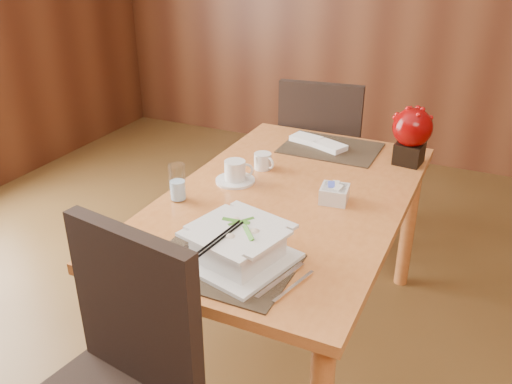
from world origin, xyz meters
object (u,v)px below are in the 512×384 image
at_px(coffee_cup, 235,173).
at_px(bread_plate, 132,264).
at_px(creamer_jug, 263,161).
at_px(far_chair, 322,153).
at_px(berry_decor, 412,133).
at_px(water_glass, 177,182).
at_px(dining_table, 287,216).
at_px(sugar_caddy, 334,194).
at_px(soup_setting, 238,246).

xyz_separation_m(coffee_cup, bread_plate, (-0.01, -0.69, -0.04)).
distance_m(creamer_jug, far_chair, 0.77).
height_order(berry_decor, bread_plate, berry_decor).
bearing_deg(berry_decor, bread_plate, -117.65).
relative_size(water_glass, creamer_jug, 1.52).
height_order(dining_table, sugar_caddy, sugar_caddy).
bearing_deg(water_glass, dining_table, 30.65).
height_order(soup_setting, far_chair, far_chair).
height_order(soup_setting, water_glass, water_glass).
distance_m(water_glass, creamer_jug, 0.45).
relative_size(water_glass, sugar_caddy, 1.43).
bearing_deg(far_chair, soup_setting, 91.00).
bearing_deg(dining_table, berry_decor, 54.92).
height_order(coffee_cup, berry_decor, berry_decor).
bearing_deg(water_glass, sugar_caddy, 23.79).
bearing_deg(berry_decor, soup_setting, -107.78).
xyz_separation_m(coffee_cup, creamer_jug, (0.05, 0.17, -0.00)).
bearing_deg(coffee_cup, sugar_caddy, 0.32).
relative_size(dining_table, berry_decor, 5.86).
distance_m(sugar_caddy, bread_plate, 0.82).
distance_m(dining_table, soup_setting, 0.53).
bearing_deg(water_glass, berry_decor, 45.24).
relative_size(soup_setting, creamer_jug, 3.79).
bearing_deg(berry_decor, dining_table, -125.08).
bearing_deg(berry_decor, far_chair, 142.87).
height_order(soup_setting, sugar_caddy, soup_setting).
height_order(water_glass, bread_plate, water_glass).
bearing_deg(far_chair, creamer_jug, 80.36).
bearing_deg(coffee_cup, creamer_jug, 74.74).
bearing_deg(bread_plate, soup_setting, 28.54).
relative_size(soup_setting, bread_plate, 2.66).
bearing_deg(water_glass, creamer_jug, 67.49).
bearing_deg(bread_plate, dining_table, 69.01).
relative_size(dining_table, water_glass, 10.07).
relative_size(berry_decor, bread_plate, 1.83).
height_order(coffee_cup, bread_plate, coffee_cup).
bearing_deg(sugar_caddy, berry_decor, 69.62).
relative_size(water_glass, berry_decor, 0.58).
xyz_separation_m(water_glass, bread_plate, (0.11, -0.45, -0.07)).
bearing_deg(bread_plate, water_glass, 104.07).
bearing_deg(far_chair, bread_plate, 79.71).
bearing_deg(creamer_jug, sugar_caddy, -2.51).
bearing_deg(dining_table, sugar_caddy, 7.67).
xyz_separation_m(sugar_caddy, berry_decor, (0.19, 0.50, 0.11)).
distance_m(sugar_caddy, berry_decor, 0.55).
bearing_deg(creamer_jug, water_glass, -90.88).
relative_size(creamer_jug, sugar_caddy, 0.95).
distance_m(berry_decor, far_chair, 0.75).
distance_m(soup_setting, coffee_cup, 0.60).
height_order(soup_setting, coffee_cup, soup_setting).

